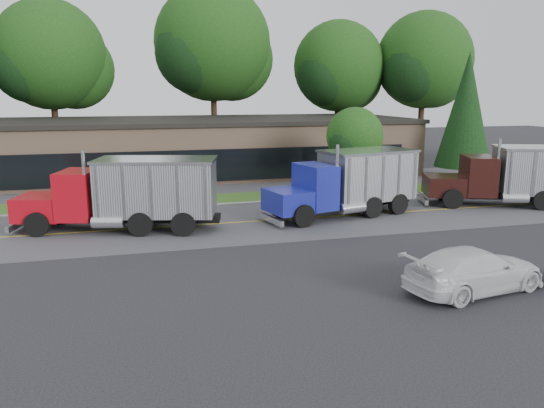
# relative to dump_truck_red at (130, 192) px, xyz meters

# --- Properties ---
(ground) EXTENTS (140.00, 140.00, 0.00)m
(ground) POSITION_rel_dump_truck_red_xyz_m (3.86, -8.90, -1.81)
(ground) COLOR #333339
(ground) RESTS_ON ground
(road) EXTENTS (60.00, 8.00, 0.02)m
(road) POSITION_rel_dump_truck_red_xyz_m (3.86, 0.10, -1.81)
(road) COLOR slate
(road) RESTS_ON ground
(center_line) EXTENTS (60.00, 0.12, 0.01)m
(center_line) POSITION_rel_dump_truck_red_xyz_m (3.86, 0.10, -1.81)
(center_line) COLOR gold
(center_line) RESTS_ON ground
(curb) EXTENTS (60.00, 0.30, 0.12)m
(curb) POSITION_rel_dump_truck_red_xyz_m (3.86, 4.30, -1.81)
(curb) COLOR #9E9E99
(curb) RESTS_ON ground
(grass_verge) EXTENTS (60.00, 3.40, 0.03)m
(grass_verge) POSITION_rel_dump_truck_red_xyz_m (3.86, 6.10, -1.81)
(grass_verge) COLOR #386522
(grass_verge) RESTS_ON ground
(far_parking) EXTENTS (60.00, 7.00, 0.02)m
(far_parking) POSITION_rel_dump_truck_red_xyz_m (3.86, 11.10, -1.81)
(far_parking) COLOR slate
(far_parking) RESTS_ON ground
(strip_mall) EXTENTS (32.00, 12.00, 4.00)m
(strip_mall) POSITION_rel_dump_truck_red_xyz_m (5.86, 17.10, 0.19)
(strip_mall) COLOR tan
(strip_mall) RESTS_ON ground
(tree_far_b) EXTENTS (9.90, 9.32, 14.13)m
(tree_far_b) POSITION_rel_dump_truck_red_xyz_m (-5.99, 25.22, 7.21)
(tree_far_b) COLOR #382619
(tree_far_b) RESTS_ON ground
(tree_far_c) EXTENTS (11.23, 10.57, 16.02)m
(tree_far_c) POSITION_rel_dump_truck_red_xyz_m (8.03, 25.23, 8.42)
(tree_far_c) COLOR #382619
(tree_far_c) RESTS_ON ground
(tree_far_d) EXTENTS (9.16, 8.62, 13.07)m
(tree_far_d) POSITION_rel_dump_truck_red_xyz_m (20.00, 24.21, 6.53)
(tree_far_d) COLOR #382619
(tree_far_d) RESTS_ON ground
(tree_far_e) EXTENTS (9.75, 9.18, 13.91)m
(tree_far_e) POSITION_rel_dump_truck_red_xyz_m (28.01, 22.21, 7.07)
(tree_far_e) COLOR #382619
(tree_far_e) RESTS_ON ground
(evergreen_right) EXTENTS (4.04, 4.04, 9.19)m
(evergreen_right) POSITION_rel_dump_truck_red_xyz_m (23.86, 9.10, 3.24)
(evergreen_right) COLOR #382619
(evergreen_right) RESTS_ON ground
(tree_verge) EXTENTS (3.82, 3.60, 5.45)m
(tree_verge) POSITION_rel_dump_truck_red_xyz_m (13.92, 6.14, 1.65)
(tree_verge) COLOR #382619
(tree_verge) RESTS_ON ground
(dump_truck_red) EXTENTS (9.49, 4.66, 3.36)m
(dump_truck_red) POSITION_rel_dump_truck_red_xyz_m (0.00, 0.00, 0.00)
(dump_truck_red) COLOR black
(dump_truck_red) RESTS_ON ground
(dump_truck_blue) EXTENTS (8.58, 4.34, 3.36)m
(dump_truck_blue) POSITION_rel_dump_truck_red_xyz_m (11.12, 0.30, -0.00)
(dump_truck_blue) COLOR black
(dump_truck_blue) RESTS_ON ground
(dump_truck_maroon) EXTENTS (9.83, 5.59, 3.36)m
(dump_truck_maroon) POSITION_rel_dump_truck_red_xyz_m (21.49, -0.15, 0.00)
(dump_truck_maroon) COLOR black
(dump_truck_maroon) RESTS_ON ground
(rally_car) EXTENTS (5.23, 2.87, 1.44)m
(rally_car) POSITION_rel_dump_truck_red_xyz_m (10.76, -10.91, -1.09)
(rally_car) COLOR silver
(rally_car) RESTS_ON ground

